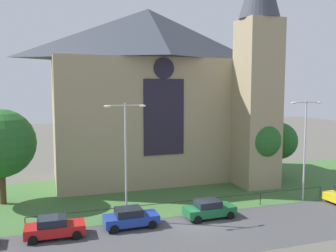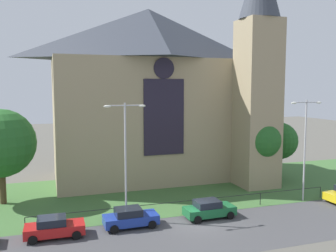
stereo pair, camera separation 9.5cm
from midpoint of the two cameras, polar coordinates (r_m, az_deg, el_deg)
name	(u,v)px [view 2 (the right image)]	position (r m, az deg, el deg)	size (l,w,h in m)	color
ground	(160,190)	(39.25, -1.23, -9.98)	(160.00, 160.00, 0.00)	#56544C
road_asphalt	(207,233)	(28.61, 6.14, -16.18)	(120.00, 8.00, 0.01)	#424244
grass_verge	(166,196)	(37.42, -0.32, -10.77)	(120.00, 20.00, 0.01)	#3D6633
church_building	(156,92)	(43.88, -1.77, 5.29)	(23.20, 16.20, 26.00)	tan
iron_railing	(192,202)	(32.42, 3.88, -11.68)	(27.12, 0.07, 1.13)	black
tree_right_far	(279,141)	(45.49, 16.95, -2.23)	(4.37, 4.37, 6.71)	#423021
tree_right_near	(261,140)	(40.95, 14.31, -2.16)	(4.33, 4.33, 7.34)	#4C3823
tree_left_far	(1,143)	(37.08, -24.48, -2.47)	(6.33, 6.33, 8.87)	#4C3823
streetlamp_near	(125,148)	(29.49, -6.54, -3.45)	(3.37, 0.26, 9.58)	#B2B2B7
streetlamp_far	(305,139)	(37.01, 20.61, -1.84)	(3.37, 0.26, 9.63)	#B2B2B7
parked_car_red	(54,227)	(28.64, -17.19, -14.81)	(4.24, 2.10, 1.51)	#B21919
parked_car_blue	(130,218)	(29.45, -5.80, -13.98)	(4.22, 2.06, 1.51)	#1E3899
parked_car_green	(209,209)	(31.40, 6.46, -12.71)	(4.25, 2.12, 1.51)	#196033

